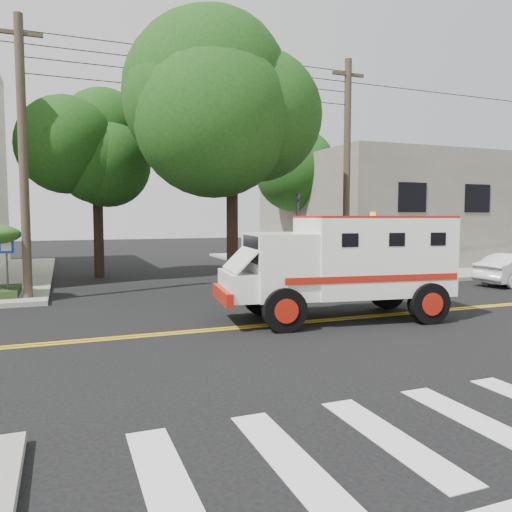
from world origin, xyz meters
name	(u,v)px	position (x,y,z in m)	size (l,w,h in m)	color
ground	(258,326)	(0.00, 0.00, 0.00)	(100.00, 100.00, 0.00)	black
sidewalk_ne	(385,261)	(13.50, 13.50, 0.07)	(17.00, 17.00, 0.15)	gray
building_right	(401,210)	(15.00, 14.00, 3.15)	(14.00, 12.00, 6.00)	#69665A
utility_pole_left	(23,161)	(-5.60, 6.00, 4.50)	(0.28, 0.28, 9.00)	#382D23
utility_pole_right	(347,173)	(6.30, 6.20, 4.50)	(0.28, 0.28, 9.00)	#382D23
tree_main	(246,96)	(1.94, 6.21, 7.20)	(6.08, 5.70, 9.85)	black
tree_left	(104,149)	(-2.68, 11.79, 5.73)	(4.48, 4.20, 7.70)	black
tree_right	(299,160)	(8.84, 15.77, 6.09)	(4.80, 4.50, 8.20)	black
traffic_signal	(297,230)	(3.80, 5.60, 2.23)	(0.15, 0.18, 3.60)	#3F3F42
accessibility_sign	(7,260)	(-6.20, 6.17, 1.37)	(0.45, 0.10, 2.02)	#3F3F42
armored_truck	(345,261)	(2.49, 0.00, 1.57)	(6.30, 3.09, 2.76)	white
pedestrian_a	(310,257)	(5.78, 8.33, 0.94)	(0.58, 0.38, 1.59)	gray
pedestrian_b	(304,254)	(5.50, 8.38, 1.07)	(0.89, 0.70, 1.84)	gray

